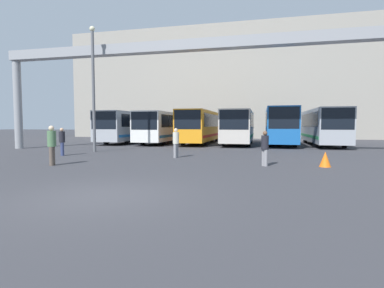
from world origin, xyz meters
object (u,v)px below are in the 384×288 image
bus_slot_1 (164,126)px  pedestrian_mid_left (265,147)px  bus_slot_5 (323,125)px  lamp_post (93,84)px  traffic_cone (325,159)px  bus_slot_2 (202,125)px  bus_slot_4 (280,124)px  bus_slot_0 (131,125)px  bus_slot_3 (239,125)px  pedestrian_near_left (52,144)px  pedestrian_far_center (62,141)px  pedestrian_mid_right (176,142)px

bus_slot_1 → pedestrian_mid_left: 18.22m
bus_slot_5 → lamp_post: (-16.69, -10.70, 2.77)m
traffic_cone → bus_slot_2: bearing=119.1°
bus_slot_2 → traffic_cone: size_ratio=17.92×
bus_slot_4 → traffic_cone: bearing=-85.6°
bus_slot_0 → pedestrian_mid_left: 20.78m
bus_slot_1 → pedestrian_mid_left: (9.90, -15.27, -0.94)m
bus_slot_2 → bus_slot_4: bearing=-5.2°
bus_slot_4 → pedestrian_mid_left: bearing=-95.5°
bus_slot_3 → traffic_cone: 15.54m
pedestrian_near_left → traffic_cone: 12.38m
pedestrian_far_center → traffic_cone: pedestrian_far_center is taller
bus_slot_2 → bus_slot_3: bus_slot_2 is taller
bus_slot_5 → pedestrian_far_center: bus_slot_5 is taller
bus_slot_1 → bus_slot_2: size_ratio=0.88×
bus_slot_1 → bus_slot_5: bearing=0.5°
bus_slot_0 → pedestrian_mid_right: bearing=-56.3°
bus_slot_0 → bus_slot_3: (11.37, -0.61, 0.00)m
bus_slot_1 → bus_slot_3: size_ratio=1.06×
pedestrian_mid_right → bus_slot_5: bearing=-17.6°
bus_slot_0 → pedestrian_near_left: size_ratio=6.20×
bus_slot_2 → bus_slot_5: bus_slot_5 is taller
pedestrian_mid_right → traffic_cone: 7.80m
bus_slot_5 → pedestrian_near_left: (-14.79, -17.42, -0.88)m
bus_slot_1 → bus_slot_5: bus_slot_5 is taller
lamp_post → bus_slot_0: bearing=101.8°
bus_slot_0 → bus_slot_4: bus_slot_4 is taller
bus_slot_2 → pedestrian_mid_right: bus_slot_2 is taller
pedestrian_mid_right → lamp_post: size_ratio=0.20×
bus_slot_5 → pedestrian_near_left: bearing=-130.3°
bus_slot_4 → lamp_post: size_ratio=1.26×
traffic_cone → bus_slot_0: bearing=136.9°
bus_slot_2 → traffic_cone: 18.00m
bus_slot_4 → lamp_post: lamp_post is taller
bus_slot_3 → traffic_cone: (4.93, -14.66, -1.48)m
pedestrian_near_left → traffic_cone: bearing=-99.8°
bus_slot_2 → pedestrian_far_center: bus_slot_2 is taller
bus_slot_4 → bus_slot_5: (3.79, 0.09, -0.07)m
bus_slot_1 → bus_slot_2: bus_slot_2 is taller
bus_slot_2 → pedestrian_near_left: bearing=-100.7°
bus_slot_2 → pedestrian_near_left: (-3.41, -18.03, -0.87)m
bus_slot_3 → pedestrian_mid_right: 12.88m
bus_slot_4 → bus_slot_3: bearing=-175.1°
pedestrian_far_center → pedestrian_mid_right: 7.06m
pedestrian_near_left → pedestrian_mid_right: pedestrian_near_left is taller
pedestrian_near_left → bus_slot_0: bearing=-7.5°
bus_slot_2 → bus_slot_5: (11.37, -0.60, 0.01)m
bus_slot_4 → traffic_cone: size_ratio=15.87×
bus_slot_3 → traffic_cone: bus_slot_3 is taller
bus_slot_5 → lamp_post: bearing=-147.3°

